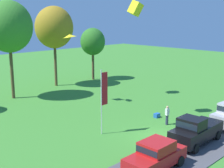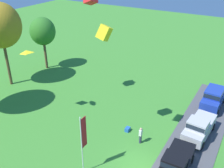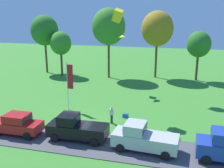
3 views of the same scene
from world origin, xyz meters
The scene contains 12 objects.
ground_plane centered at (0.00, 0.00, 0.00)m, with size 120.00×120.00×0.00m, color #3D842D.
pavement_strip centered at (0.00, -2.91, 0.03)m, with size 36.00×4.40×0.06m, color #4C4C51.
car_sedan_by_flagpole centered at (-4.47, -2.95, 1.04)m, with size 4.42×1.99×1.84m.
car_pickup_near_entrance centered at (0.86, -2.56, 1.11)m, with size 5.04×2.14×2.14m.
person_on_lawn centered at (2.92, 1.43, 0.88)m, with size 0.36×0.24×1.71m.
tree_far_left centered at (-2.27, 19.40, 8.22)m, with size 5.28×5.28×11.15m.
tree_lone_near centered at (5.16, 21.44, 7.89)m, with size 5.07×5.07×10.71m.
tree_center_back centered at (11.60, 21.05, 5.65)m, with size 3.64×3.64×7.69m.
flag_banner centered at (-2.43, 3.90, 3.38)m, with size 0.71×0.08×5.34m.
cooler_box centered at (3.90, 3.27, 0.20)m, with size 0.56×0.40×0.40m, color blue.
kite_diamond_topmost centered at (1.32, 13.09, 7.34)m, with size 0.73×1.09×0.31m, color yellow.
kite_box_high_left centered at (2.62, 5.03, 10.07)m, with size 0.82×0.82×1.15m, color yellow.
Camera 1 is at (-18.98, -13.69, 9.45)m, focal length 50.00 mm.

